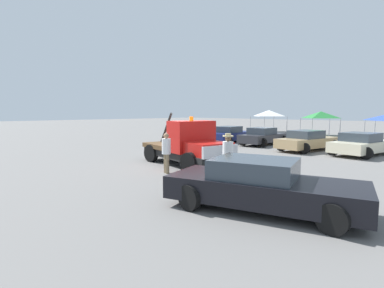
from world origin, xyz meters
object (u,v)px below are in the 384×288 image
object	(u,v)px
parked_car_tan	(307,141)
tow_truck	(188,147)
parked_car_cream	(361,144)
person_near_truck	(228,154)
foreground_car	(261,185)
parked_car_charcoal	(263,136)
parked_car_orange	(199,132)
canopy_tent_white	(269,113)
canopy_tent_green	(321,115)
parked_car_navy	(229,134)
person_at_hood	(166,150)

from	to	relation	value
parked_car_tan	tow_truck	bearing A→B (deg)	-179.73
parked_car_cream	person_near_truck	bearing A→B (deg)	-178.27
foreground_car	parked_car_charcoal	bearing A→B (deg)	104.09
parked_car_orange	canopy_tent_white	size ratio (longest dim) A/B	1.31
tow_truck	canopy_tent_white	distance (m)	26.21
parked_car_tan	parked_car_cream	size ratio (longest dim) A/B	1.07
parked_car_tan	canopy_tent_green	size ratio (longest dim) A/B	1.61
tow_truck	foreground_car	distance (m)	6.68
parked_car_tan	parked_car_navy	bearing A→B (deg)	93.81
parked_car_orange	canopy_tent_white	distance (m)	14.28
parked_car_charcoal	canopy_tent_green	xyz separation A→B (m)	(-0.62, 12.39, 1.56)
parked_car_charcoal	parked_car_tan	distance (m)	4.03
foreground_car	person_at_hood	distance (m)	5.49
person_near_truck	parked_car_charcoal	distance (m)	12.99
tow_truck	person_at_hood	bearing A→B (deg)	-62.00
person_at_hood	parked_car_charcoal	xyz separation A→B (m)	(-2.94, 12.17, -0.32)
parked_car_orange	parked_car_cream	distance (m)	13.57
parked_car_cream	canopy_tent_green	xyz separation A→B (m)	(-7.70, 13.13, 1.56)
tow_truck	person_near_truck	world-z (taller)	tow_truck
canopy_tent_white	parked_car_cream	bearing A→B (deg)	-44.49
parked_car_navy	parked_car_charcoal	world-z (taller)	same
parked_car_navy	parked_car_charcoal	distance (m)	3.11
person_near_truck	parked_car_navy	distance (m)	14.46
parked_car_charcoal	parked_car_cream	size ratio (longest dim) A/B	0.97
person_at_hood	parked_car_navy	bearing A→B (deg)	-135.01
tow_truck	parked_car_orange	bearing A→B (deg)	142.16
tow_truck	person_at_hood	world-z (taller)	tow_truck
parked_car_navy	parked_car_cream	size ratio (longest dim) A/B	1.08
person_near_truck	person_at_hood	distance (m)	2.86
foreground_car	person_at_hood	xyz separation A→B (m)	(-5.33, 1.27, 0.32)
parked_car_navy	parked_car_orange	bearing A→B (deg)	84.86
foreground_car	parked_car_orange	distance (m)	19.75
parked_car_navy	parked_car_cream	bearing A→B (deg)	-99.81
parked_car_charcoal	canopy_tent_white	bearing A→B (deg)	27.79
foreground_car	parked_car_tan	size ratio (longest dim) A/B	1.06
parked_car_orange	canopy_tent_white	bearing A→B (deg)	2.54
person_near_truck	parked_car_orange	xyz separation A→B (m)	(-12.23, 11.33, -0.40)
parked_car_orange	parked_car_cream	bearing A→B (deg)	-94.27
parked_car_charcoal	canopy_tent_white	xyz separation A→B (m)	(-7.73, 13.81, 1.70)
parked_car_cream	person_at_hood	bearing A→B (deg)	168.79
tow_truck	parked_car_tan	distance (m)	9.54
person_near_truck	canopy_tent_white	bearing A→B (deg)	-116.29
person_at_hood	parked_car_tan	distance (m)	11.29
person_at_hood	canopy_tent_green	world-z (taller)	canopy_tent_green
parked_car_tan	foreground_car	bearing A→B (deg)	-151.19
canopy_tent_white	foreground_car	bearing A→B (deg)	-59.57
foreground_car	parked_car_cream	world-z (taller)	same
parked_car_orange	parked_car_tan	bearing A→B (deg)	-95.85
foreground_car	canopy_tent_white	bearing A→B (deg)	102.90
parked_car_tan	canopy_tent_green	distance (m)	14.16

